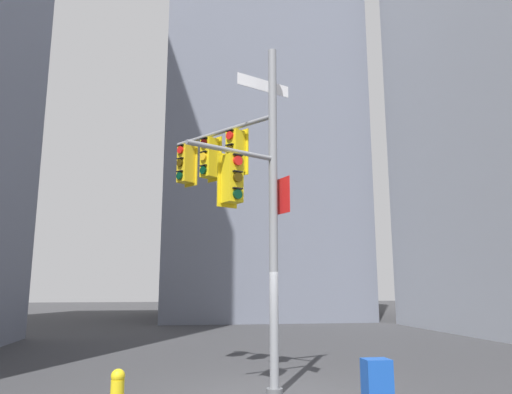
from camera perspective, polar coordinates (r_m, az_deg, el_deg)
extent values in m
cube|color=slate|center=(39.01, -0.12, 14.09)|extent=(13.31, 13.31, 37.03)
cylinder|color=gray|center=(10.33, 2.09, -1.79)|extent=(0.19, 0.19, 7.58)
cylinder|color=#595B5E|center=(10.43, 2.24, -22.38)|extent=(0.34, 0.34, 0.16)
cylinder|color=gray|center=(11.96, -4.19, 7.80)|extent=(2.18, 2.65, 0.10)
cylinder|color=gray|center=(9.97, -2.84, 5.53)|extent=(1.96, 1.08, 0.10)
cube|color=yellow|center=(11.57, -1.82, 5.30)|extent=(0.33, 0.39, 1.14)
cube|color=yellow|center=(11.44, -2.48, 5.49)|extent=(0.48, 0.48, 1.00)
cylinder|color=red|center=(11.41, -3.17, 7.38)|extent=(0.17, 0.19, 0.20)
cube|color=black|center=(11.44, -3.19, 7.96)|extent=(0.19, 0.22, 0.02)
cylinder|color=#3C2C06|center=(11.30, -3.19, 5.69)|extent=(0.17, 0.19, 0.20)
cube|color=black|center=(11.33, -3.21, 6.28)|extent=(0.19, 0.22, 0.02)
cylinder|color=#06311C|center=(11.21, -3.21, 3.98)|extent=(0.17, 0.19, 0.20)
cube|color=black|center=(11.24, -3.22, 4.58)|extent=(0.19, 0.22, 0.02)
cube|color=yellow|center=(12.20, -4.95, 4.49)|extent=(0.33, 0.39, 1.14)
cube|color=yellow|center=(12.07, -5.61, 4.66)|extent=(0.48, 0.48, 1.00)
cylinder|color=#360605|center=(12.04, -6.28, 6.45)|extent=(0.17, 0.19, 0.20)
cube|color=black|center=(12.07, -6.29, 7.00)|extent=(0.19, 0.22, 0.02)
cylinder|color=yellow|center=(11.94, -6.32, 4.85)|extent=(0.17, 0.19, 0.20)
cube|color=black|center=(11.97, -6.33, 5.41)|extent=(0.19, 0.22, 0.02)
cylinder|color=#06311C|center=(11.85, -6.35, 3.22)|extent=(0.17, 0.19, 0.20)
cube|color=black|center=(11.88, -6.36, 3.78)|extent=(0.19, 0.22, 0.02)
cube|color=gold|center=(12.86, -7.77, 3.76)|extent=(0.33, 0.39, 1.14)
cube|color=gold|center=(12.74, -8.42, 3.91)|extent=(0.48, 0.48, 1.00)
cylinder|color=red|center=(12.71, -9.07, 5.60)|extent=(0.17, 0.19, 0.20)
cube|color=black|center=(12.74, -9.07, 6.13)|extent=(0.19, 0.22, 0.02)
cylinder|color=#3C2C06|center=(12.62, -9.11, 4.08)|extent=(0.17, 0.19, 0.20)
cube|color=black|center=(12.64, -9.12, 4.61)|extent=(0.19, 0.22, 0.02)
cylinder|color=#06311C|center=(12.53, -9.16, 2.53)|extent=(0.17, 0.19, 0.20)
cube|color=black|center=(12.56, -9.16, 3.07)|extent=(0.19, 0.22, 0.02)
cube|color=yellow|center=(9.98, -3.47, 1.97)|extent=(0.44, 0.25, 1.14)
cube|color=yellow|center=(9.82, -2.87, 2.17)|extent=(0.46, 0.46, 1.00)
cylinder|color=red|center=(9.74, -2.20, 4.39)|extent=(0.21, 0.14, 0.20)
cube|color=black|center=(9.77, -2.17, 5.07)|extent=(0.23, 0.16, 0.02)
cylinder|color=#3C2C06|center=(9.66, -2.21, 2.38)|extent=(0.21, 0.14, 0.20)
cube|color=black|center=(9.68, -2.19, 3.08)|extent=(0.23, 0.16, 0.02)
cylinder|color=#06311C|center=(9.59, -2.23, 0.34)|extent=(0.21, 0.14, 0.20)
cube|color=black|center=(9.60, -2.20, 1.05)|extent=(0.23, 0.16, 0.02)
cube|color=white|center=(11.48, 0.93, 13.24)|extent=(1.32, 0.63, 0.28)
cube|color=#19479E|center=(11.48, 0.93, 13.24)|extent=(1.28, 0.61, 0.24)
cube|color=red|center=(10.51, 3.11, 0.13)|extent=(0.23, 0.61, 0.80)
cube|color=white|center=(10.51, 3.11, 0.13)|extent=(0.21, 0.57, 0.76)
sphere|color=yellow|center=(8.65, -16.22, -19.92)|extent=(0.23, 0.23, 0.23)
cube|color=#194CB2|center=(8.69, 14.37, -21.59)|extent=(0.44, 0.36, 1.01)
cube|color=black|center=(8.74, 15.75, -20.11)|extent=(0.01, 0.29, 0.36)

